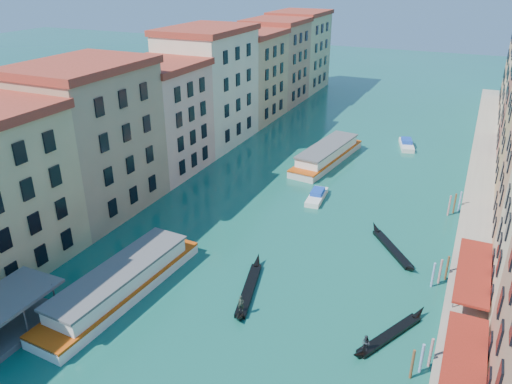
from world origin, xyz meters
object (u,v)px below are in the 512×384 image
vaporetto_near (121,283)px  gondola_right (388,334)px  gondola_fore (249,288)px  vaporetto_far (327,154)px

vaporetto_near → gondola_right: vaporetto_near is taller
vaporetto_near → gondola_right: (26.20, 4.62, -0.98)m
gondola_fore → gondola_right: size_ratio=1.20×
vaporetto_near → vaporetto_far: vaporetto_near is taller
gondola_fore → vaporetto_near: bearing=-167.6°
vaporetto_far → gondola_fore: vaporetto_far is taller
vaporetto_far → gondola_fore: (3.74, -39.40, -0.95)m
vaporetto_near → gondola_right: size_ratio=2.13×
vaporetto_far → gondola_right: bearing=-58.1°
gondola_right → vaporetto_far: bearing=141.2°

